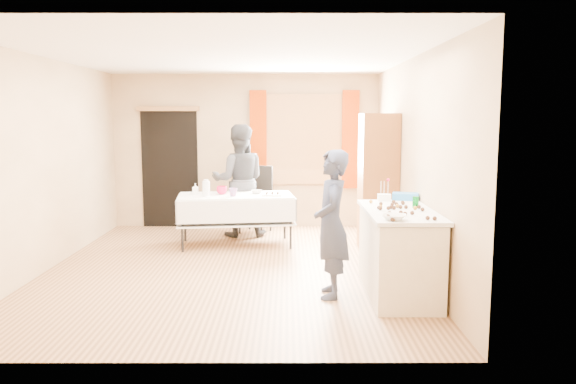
{
  "coord_description": "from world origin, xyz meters",
  "views": [
    {
      "loc": [
        0.71,
        -6.85,
        1.87
      ],
      "look_at": [
        0.72,
        0.0,
        0.96
      ],
      "focal_mm": 35.0,
      "sensor_mm": 36.0,
      "label": 1
    }
  ],
  "objects_px": {
    "cabinet": "(378,182)",
    "woman": "(239,181)",
    "girl": "(331,224)",
    "counter": "(399,252)",
    "chair": "(256,213)",
    "party_table": "(236,215)"
  },
  "relations": [
    {
      "from": "chair",
      "to": "cabinet",
      "type": "bearing_deg",
      "value": -13.57
    },
    {
      "from": "counter",
      "to": "cabinet",
      "type": "bearing_deg",
      "value": 87.21
    },
    {
      "from": "counter",
      "to": "girl",
      "type": "bearing_deg",
      "value": -174.32
    },
    {
      "from": "girl",
      "to": "woman",
      "type": "bearing_deg",
      "value": -157.06
    },
    {
      "from": "counter",
      "to": "chair",
      "type": "bearing_deg",
      "value": 117.32
    },
    {
      "from": "girl",
      "to": "woman",
      "type": "distance_m",
      "value": 3.3
    },
    {
      "from": "party_table",
      "to": "girl",
      "type": "relative_size",
      "value": 1.15
    },
    {
      "from": "counter",
      "to": "girl",
      "type": "relative_size",
      "value": 0.96
    },
    {
      "from": "cabinet",
      "to": "counter",
      "type": "xyz_separation_m",
      "value": [
        -0.1,
        -2.05,
        -0.51
      ]
    },
    {
      "from": "cabinet",
      "to": "chair",
      "type": "distance_m",
      "value": 2.27
    },
    {
      "from": "party_table",
      "to": "girl",
      "type": "xyz_separation_m",
      "value": [
        1.21,
        -2.4,
        0.33
      ]
    },
    {
      "from": "counter",
      "to": "woman",
      "type": "relative_size",
      "value": 0.84
    },
    {
      "from": "cabinet",
      "to": "counter",
      "type": "bearing_deg",
      "value": -92.79
    },
    {
      "from": "counter",
      "to": "party_table",
      "type": "bearing_deg",
      "value": 129.67
    },
    {
      "from": "cabinet",
      "to": "woman",
      "type": "relative_size",
      "value": 1.09
    },
    {
      "from": "counter",
      "to": "woman",
      "type": "height_order",
      "value": "woman"
    },
    {
      "from": "cabinet",
      "to": "girl",
      "type": "height_order",
      "value": "cabinet"
    },
    {
      "from": "cabinet",
      "to": "party_table",
      "type": "xyz_separation_m",
      "value": [
        -2.03,
        0.28,
        -0.52
      ]
    },
    {
      "from": "chair",
      "to": "party_table",
      "type": "bearing_deg",
      "value": -83.25
    },
    {
      "from": "girl",
      "to": "counter",
      "type": "bearing_deg",
      "value": 96.86
    },
    {
      "from": "counter",
      "to": "chair",
      "type": "height_order",
      "value": "chair"
    },
    {
      "from": "counter",
      "to": "party_table",
      "type": "distance_m",
      "value": 3.03
    }
  ]
}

